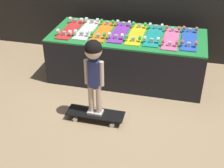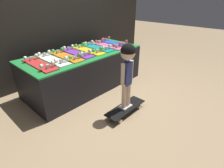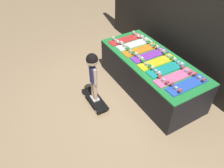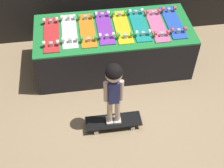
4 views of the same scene
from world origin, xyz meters
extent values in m
plane|color=tan|center=(0.00, 0.00, 0.00)|extent=(16.00, 16.00, 0.00)
cube|color=black|center=(0.00, 1.22, 1.17)|extent=(4.70, 0.10, 2.34)
cube|color=black|center=(0.00, 0.49, 0.30)|extent=(1.98, 0.86, 0.60)
cube|color=#23893D|center=(0.00, 0.49, 0.61)|extent=(1.98, 0.86, 0.02)
cube|color=red|center=(-0.77, 0.47, 0.63)|extent=(0.19, 0.68, 0.01)
cube|color=#B7B7BC|center=(-0.77, 0.69, 0.66)|extent=(0.04, 0.04, 0.05)
cylinder|color=white|center=(-0.69, 0.69, 0.68)|extent=(0.03, 0.05, 0.05)
cylinder|color=white|center=(-0.85, 0.69, 0.68)|extent=(0.03, 0.05, 0.05)
cube|color=#B7B7BC|center=(-0.77, 0.24, 0.66)|extent=(0.04, 0.04, 0.05)
cylinder|color=white|center=(-0.69, 0.24, 0.68)|extent=(0.03, 0.05, 0.05)
cylinder|color=white|center=(-0.85, 0.24, 0.68)|extent=(0.03, 0.05, 0.05)
cube|color=white|center=(-0.55, 0.51, 0.63)|extent=(0.19, 0.68, 0.01)
cube|color=#B7B7BC|center=(-0.55, 0.73, 0.66)|extent=(0.04, 0.04, 0.05)
cylinder|color=white|center=(-0.47, 0.73, 0.68)|extent=(0.03, 0.05, 0.05)
cylinder|color=white|center=(-0.63, 0.73, 0.68)|extent=(0.03, 0.05, 0.05)
cube|color=#B7B7BC|center=(-0.55, 0.28, 0.66)|extent=(0.04, 0.04, 0.05)
cylinder|color=white|center=(-0.47, 0.28, 0.68)|extent=(0.03, 0.05, 0.05)
cylinder|color=white|center=(-0.63, 0.28, 0.68)|extent=(0.03, 0.05, 0.05)
cube|color=orange|center=(-0.33, 0.49, 0.63)|extent=(0.19, 0.68, 0.01)
cube|color=#B7B7BC|center=(-0.33, 0.72, 0.66)|extent=(0.04, 0.04, 0.05)
cylinder|color=green|center=(-0.25, 0.72, 0.68)|extent=(0.03, 0.05, 0.05)
cylinder|color=green|center=(-0.41, 0.72, 0.68)|extent=(0.03, 0.05, 0.05)
cube|color=#B7B7BC|center=(-0.33, 0.27, 0.66)|extent=(0.04, 0.04, 0.05)
cylinder|color=green|center=(-0.25, 0.27, 0.68)|extent=(0.03, 0.05, 0.05)
cylinder|color=green|center=(-0.41, 0.27, 0.68)|extent=(0.03, 0.05, 0.05)
cube|color=purple|center=(-0.11, 0.52, 0.63)|extent=(0.19, 0.68, 0.01)
cube|color=#B7B7BC|center=(-0.11, 0.74, 0.66)|extent=(0.04, 0.04, 0.05)
cylinder|color=white|center=(-0.03, 0.74, 0.68)|extent=(0.03, 0.05, 0.05)
cylinder|color=white|center=(-0.19, 0.74, 0.68)|extent=(0.03, 0.05, 0.05)
cube|color=#B7B7BC|center=(-0.11, 0.29, 0.66)|extent=(0.04, 0.04, 0.05)
cylinder|color=white|center=(-0.03, 0.29, 0.68)|extent=(0.03, 0.05, 0.05)
cylinder|color=white|center=(-0.19, 0.29, 0.68)|extent=(0.03, 0.05, 0.05)
cube|color=yellow|center=(0.11, 0.50, 0.63)|extent=(0.19, 0.68, 0.01)
cube|color=#B7B7BC|center=(0.11, 0.72, 0.66)|extent=(0.04, 0.04, 0.05)
cylinder|color=green|center=(0.19, 0.72, 0.68)|extent=(0.03, 0.05, 0.05)
cylinder|color=green|center=(0.03, 0.72, 0.68)|extent=(0.03, 0.05, 0.05)
cube|color=#B7B7BC|center=(0.11, 0.27, 0.66)|extent=(0.04, 0.04, 0.05)
cylinder|color=green|center=(0.19, 0.27, 0.68)|extent=(0.03, 0.05, 0.05)
cylinder|color=green|center=(0.03, 0.27, 0.68)|extent=(0.03, 0.05, 0.05)
cube|color=teal|center=(0.33, 0.51, 0.63)|extent=(0.19, 0.68, 0.01)
cube|color=#B7B7BC|center=(0.33, 0.74, 0.66)|extent=(0.04, 0.04, 0.05)
cylinder|color=white|center=(0.41, 0.74, 0.68)|extent=(0.03, 0.05, 0.05)
cylinder|color=white|center=(0.25, 0.74, 0.68)|extent=(0.03, 0.05, 0.05)
cube|color=#B7B7BC|center=(0.33, 0.29, 0.66)|extent=(0.04, 0.04, 0.05)
cylinder|color=white|center=(0.41, 0.29, 0.68)|extent=(0.03, 0.05, 0.05)
cylinder|color=white|center=(0.25, 0.29, 0.68)|extent=(0.03, 0.05, 0.05)
cube|color=pink|center=(0.55, 0.47, 0.63)|extent=(0.19, 0.68, 0.01)
cube|color=#B7B7BC|center=(0.55, 0.69, 0.66)|extent=(0.04, 0.04, 0.05)
cylinder|color=#D84C4C|center=(0.63, 0.69, 0.68)|extent=(0.03, 0.05, 0.05)
cylinder|color=#D84C4C|center=(0.47, 0.69, 0.68)|extent=(0.03, 0.05, 0.05)
cube|color=#B7B7BC|center=(0.55, 0.24, 0.66)|extent=(0.04, 0.04, 0.05)
cylinder|color=#D84C4C|center=(0.63, 0.24, 0.68)|extent=(0.03, 0.05, 0.05)
cylinder|color=#D84C4C|center=(0.47, 0.24, 0.68)|extent=(0.03, 0.05, 0.05)
cube|color=blue|center=(0.77, 0.50, 0.63)|extent=(0.19, 0.68, 0.01)
cube|color=#B7B7BC|center=(0.77, 0.73, 0.66)|extent=(0.04, 0.04, 0.05)
cylinder|color=#D84C4C|center=(0.85, 0.73, 0.68)|extent=(0.03, 0.05, 0.05)
cylinder|color=#D84C4C|center=(0.69, 0.73, 0.68)|extent=(0.03, 0.05, 0.05)
cube|color=#B7B7BC|center=(0.77, 0.28, 0.66)|extent=(0.04, 0.04, 0.05)
cylinder|color=#D84C4C|center=(0.85, 0.28, 0.68)|extent=(0.03, 0.05, 0.05)
cylinder|color=#D84C4C|center=(0.69, 0.28, 0.68)|extent=(0.03, 0.05, 0.05)
cube|color=black|center=(-0.15, -0.53, 0.08)|extent=(0.64, 0.20, 0.01)
cube|color=#B7B7BC|center=(0.06, -0.53, 0.05)|extent=(0.04, 0.04, 0.05)
cylinder|color=white|center=(0.06, -0.45, 0.03)|extent=(0.05, 0.03, 0.05)
cylinder|color=white|center=(0.06, -0.62, 0.03)|extent=(0.05, 0.03, 0.05)
cube|color=#B7B7BC|center=(-0.36, -0.53, 0.05)|extent=(0.04, 0.04, 0.05)
cylinder|color=white|center=(-0.36, -0.45, 0.03)|extent=(0.05, 0.03, 0.05)
cylinder|color=white|center=(-0.36, -0.62, 0.03)|extent=(0.05, 0.03, 0.05)
cube|color=silver|center=(-0.10, -0.53, 0.10)|extent=(0.08, 0.11, 0.03)
cylinder|color=beige|center=(-0.10, -0.53, 0.29)|extent=(0.06, 0.06, 0.35)
cube|color=silver|center=(-0.19, -0.53, 0.10)|extent=(0.08, 0.11, 0.03)
cylinder|color=beige|center=(-0.19, -0.53, 0.29)|extent=(0.06, 0.06, 0.35)
cube|color=navy|center=(-0.15, -0.53, 0.59)|extent=(0.11, 0.08, 0.30)
cylinder|color=beige|center=(-0.07, -0.53, 0.60)|extent=(0.05, 0.05, 0.28)
cylinder|color=beige|center=(-0.23, -0.53, 0.60)|extent=(0.05, 0.05, 0.28)
sphere|color=beige|center=(-0.15, -0.53, 0.86)|extent=(0.17, 0.17, 0.17)
sphere|color=black|center=(-0.15, -0.53, 0.88)|extent=(0.18, 0.18, 0.18)
camera|label=1|loc=(0.69, -3.18, 2.19)|focal=50.00mm
camera|label=2|loc=(-1.72, -1.73, 1.46)|focal=28.00mm
camera|label=3|loc=(2.26, -1.60, 2.63)|focal=35.00mm
camera|label=4|loc=(-0.46, -2.63, 2.99)|focal=50.00mm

